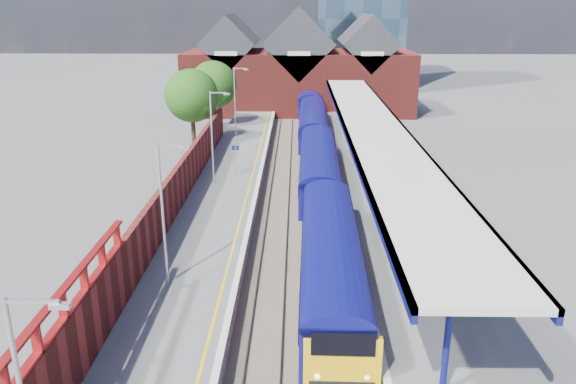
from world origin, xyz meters
name	(u,v)px	position (x,y,z in m)	size (l,w,h in m)	color
ground	(299,167)	(0.00, 30.00, 0.00)	(240.00, 240.00, 0.00)	#5B5B5E
ballast_bed	(299,205)	(0.00, 20.00, 0.03)	(6.00, 76.00, 0.06)	#473D33
rails	(299,204)	(0.00, 20.00, 0.12)	(4.51, 76.00, 0.14)	slate
left_platform	(224,198)	(-5.50, 20.00, 0.50)	(5.00, 76.00, 1.00)	#565659
right_platform	(381,199)	(6.00, 20.00, 0.50)	(6.00, 76.00, 1.00)	#565659
coping_left	(256,192)	(-3.15, 20.00, 1.02)	(0.30, 76.00, 0.05)	silver
coping_right	(343,192)	(3.15, 20.00, 1.02)	(0.30, 76.00, 0.05)	silver
yellow_line	(248,192)	(-3.75, 20.00, 1.01)	(0.14, 76.00, 0.01)	yellow
train	(315,141)	(1.49, 31.32, 2.12)	(3.16, 65.96, 3.45)	#0D0E5E
canopy	(374,129)	(5.48, 21.95, 5.25)	(4.50, 52.00, 4.48)	#0F135B
lamp_post_b	(165,206)	(-6.36, 6.00, 4.99)	(1.48, 0.18, 7.00)	#A5A8AA
lamp_post_c	(214,132)	(-6.36, 22.00, 4.99)	(1.48, 0.18, 7.00)	#A5A8AA
lamp_post_d	(236,98)	(-6.36, 38.00, 4.99)	(1.48, 0.18, 7.00)	#A5A8AA
platform_sign	(236,155)	(-5.00, 24.00, 2.69)	(0.55, 0.08, 2.50)	#A5A8AA
brick_wall	(167,203)	(-8.10, 13.54, 2.45)	(0.35, 50.00, 3.86)	maroon
station_building	(299,71)	(0.00, 58.00, 5.45)	(30.00, 12.12, 13.78)	maroon
tree_near	(193,97)	(-10.35, 35.91, 5.35)	(5.20, 5.20, 8.10)	#382314
tree_far	(215,86)	(-9.35, 43.91, 5.35)	(5.20, 5.20, 8.10)	#382314
parked_car_red	(463,270)	(7.92, 6.11, 1.74)	(1.75, 4.35, 1.48)	#AB280E
parked_car_silver	(435,245)	(7.26, 9.18, 1.68)	(1.45, 4.15, 1.37)	#B9BABE
parked_car_dark	(406,198)	(7.17, 17.11, 1.58)	(1.61, 3.97, 1.15)	black
parked_car_blue	(406,170)	(8.43, 23.96, 1.55)	(1.83, 3.97, 1.10)	navy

